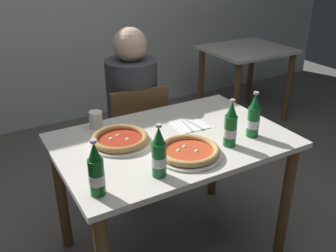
# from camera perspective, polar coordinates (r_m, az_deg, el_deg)

# --- Properties ---
(ground_plane) EXTENTS (8.00, 8.00, 0.00)m
(ground_plane) POSITION_cam_1_polar(r_m,az_deg,el_deg) (2.41, 0.62, -17.93)
(ground_plane) COLOR slate
(dining_table_main) EXTENTS (1.20, 0.80, 0.75)m
(dining_table_main) POSITION_cam_1_polar(r_m,az_deg,el_deg) (2.02, 0.71, -4.74)
(dining_table_main) COLOR silver
(dining_table_main) RESTS_ON ground_plane
(chair_behind_table) EXTENTS (0.44, 0.44, 0.85)m
(chair_behind_table) POSITION_cam_1_polar(r_m,az_deg,el_deg) (2.60, -4.90, -1.41)
(chair_behind_table) COLOR brown
(chair_behind_table) RESTS_ON ground_plane
(diner_seated) EXTENTS (0.34, 0.34, 1.21)m
(diner_seated) POSITION_cam_1_polar(r_m,az_deg,el_deg) (2.60, -5.30, 1.06)
(diner_seated) COLOR #2D3342
(diner_seated) RESTS_ON ground_plane
(dining_table_background) EXTENTS (0.80, 0.70, 0.75)m
(dining_table_background) POSITION_cam_1_polar(r_m,az_deg,el_deg) (3.93, 11.73, 9.29)
(dining_table_background) COLOR silver
(dining_table_background) RESTS_ON ground_plane
(pizza_margherita_near) EXTENTS (0.32, 0.32, 0.04)m
(pizza_margherita_near) POSITION_cam_1_polar(r_m,az_deg,el_deg) (1.93, -7.28, -2.02)
(pizza_margherita_near) COLOR white
(pizza_margherita_near) RESTS_ON dining_table_main
(pizza_marinara_far) EXTENTS (0.33, 0.33, 0.04)m
(pizza_marinara_far) POSITION_cam_1_polar(r_m,az_deg,el_deg) (1.81, 3.13, -3.84)
(pizza_marinara_far) COLOR white
(pizza_marinara_far) RESTS_ON dining_table_main
(beer_bottle_left) EXTENTS (0.07, 0.07, 0.25)m
(beer_bottle_left) POSITION_cam_1_polar(r_m,az_deg,el_deg) (1.52, -10.84, -6.87)
(beer_bottle_left) COLOR #14591E
(beer_bottle_left) RESTS_ON dining_table_main
(beer_bottle_center) EXTENTS (0.07, 0.07, 0.25)m
(beer_bottle_center) POSITION_cam_1_polar(r_m,az_deg,el_deg) (2.00, 12.86, 1.21)
(beer_bottle_center) COLOR #196B2D
(beer_bottle_center) RESTS_ON dining_table_main
(beer_bottle_right) EXTENTS (0.07, 0.07, 0.25)m
(beer_bottle_right) POSITION_cam_1_polar(r_m,az_deg,el_deg) (1.61, -1.38, -4.35)
(beer_bottle_right) COLOR #196B2D
(beer_bottle_right) RESTS_ON dining_table_main
(beer_bottle_extra) EXTENTS (0.07, 0.07, 0.25)m
(beer_bottle_extra) POSITION_cam_1_polar(r_m,az_deg,el_deg) (1.88, 9.47, -0.06)
(beer_bottle_extra) COLOR #196B2D
(beer_bottle_extra) RESTS_ON dining_table_main
(napkin_with_cutlery) EXTENTS (0.19, 0.19, 0.01)m
(napkin_with_cutlery) POSITION_cam_1_polar(r_m,az_deg,el_deg) (2.11, 3.20, 0.22)
(napkin_with_cutlery) COLOR white
(napkin_with_cutlery) RESTS_ON dining_table_main
(paper_cup) EXTENTS (0.07, 0.07, 0.09)m
(paper_cup) POSITION_cam_1_polar(r_m,az_deg,el_deg) (2.10, -10.89, 0.96)
(paper_cup) COLOR white
(paper_cup) RESTS_ON dining_table_main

